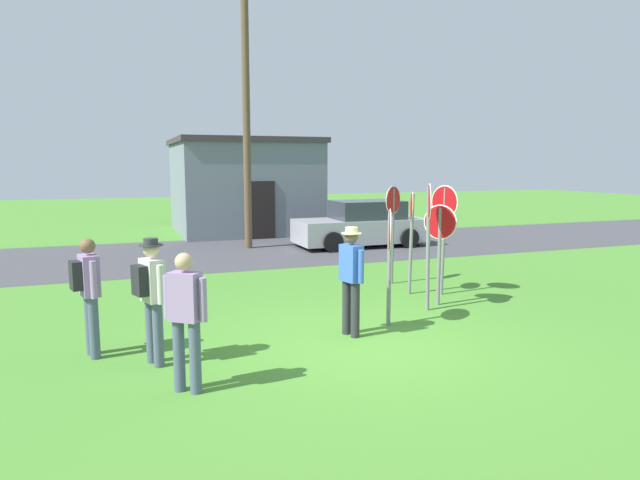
% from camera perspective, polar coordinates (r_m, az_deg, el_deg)
% --- Properties ---
extents(ground_plane, '(80.00, 80.00, 0.00)m').
position_cam_1_polar(ground_plane, '(8.61, 4.50, -10.56)').
color(ground_plane, '#47842D').
extents(street_asphalt, '(60.00, 6.40, 0.01)m').
position_cam_1_polar(street_asphalt, '(17.45, -8.62, -1.19)').
color(street_asphalt, '#424247').
rests_on(street_asphalt, ground).
extents(building_background, '(5.45, 5.68, 3.70)m').
position_cam_1_polar(building_background, '(22.82, -7.91, 5.60)').
color(building_background, slate).
rests_on(building_background, ground).
extents(utility_pole, '(1.80, 0.24, 8.92)m').
position_cam_1_polar(utility_pole, '(18.07, -7.61, 13.90)').
color(utility_pole, brown).
rests_on(utility_pole, ground).
extents(parked_car_on_street, '(4.30, 2.03, 1.51)m').
position_cam_1_polar(parked_car_on_street, '(18.43, 4.33, 1.50)').
color(parked_car_on_street, '#A5A8AD').
rests_on(parked_car_on_street, ground).
extents(stop_sign_rear_left, '(0.32, 0.66, 1.98)m').
position_cam_1_polar(stop_sign_rear_left, '(9.28, 7.15, -0.71)').
color(stop_sign_rear_left, slate).
rests_on(stop_sign_rear_left, ground).
extents(stop_sign_far_back, '(0.54, 0.37, 2.23)m').
position_cam_1_polar(stop_sign_far_back, '(12.60, 7.50, 2.21)').
color(stop_sign_far_back, slate).
rests_on(stop_sign_far_back, ground).
extents(stop_sign_nearest, '(0.23, 0.66, 2.28)m').
position_cam_1_polar(stop_sign_nearest, '(11.71, 12.62, 1.89)').
color(stop_sign_nearest, slate).
rests_on(stop_sign_nearest, ground).
extents(stop_sign_leaning_right, '(0.31, 0.59, 2.36)m').
position_cam_1_polar(stop_sign_leaning_right, '(10.35, 11.09, 1.41)').
color(stop_sign_leaning_right, slate).
rests_on(stop_sign_leaning_right, ground).
extents(stop_sign_leaning_left, '(0.29, 0.55, 2.15)m').
position_cam_1_polar(stop_sign_leaning_left, '(11.63, 9.37, 1.35)').
color(stop_sign_leaning_left, slate).
rests_on(stop_sign_leaning_left, ground).
extents(stop_sign_rear_right, '(0.40, 0.55, 1.95)m').
position_cam_1_polar(stop_sign_rear_right, '(10.83, 12.21, 0.22)').
color(stop_sign_rear_right, slate).
rests_on(stop_sign_rear_right, ground).
extents(person_near_signs, '(0.44, 0.54, 1.74)m').
position_cam_1_polar(person_near_signs, '(7.78, -16.95, -5.15)').
color(person_near_signs, '#4C5670').
rests_on(person_near_signs, ground).
extents(person_in_blue, '(0.32, 0.55, 1.74)m').
position_cam_1_polar(person_in_blue, '(8.74, 3.22, -3.59)').
color(person_in_blue, '#2D2D33').
rests_on(person_in_blue, ground).
extents(person_holding_notes, '(0.42, 0.55, 1.69)m').
position_cam_1_polar(person_holding_notes, '(8.41, -22.72, -4.66)').
color(person_holding_notes, '#4C5670').
rests_on(person_holding_notes, ground).
extents(person_in_dark_shirt, '(0.47, 0.40, 1.69)m').
position_cam_1_polar(person_in_dark_shirt, '(6.77, -13.65, -7.47)').
color(person_in_dark_shirt, '#4C5670').
rests_on(person_in_dark_shirt, ground).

